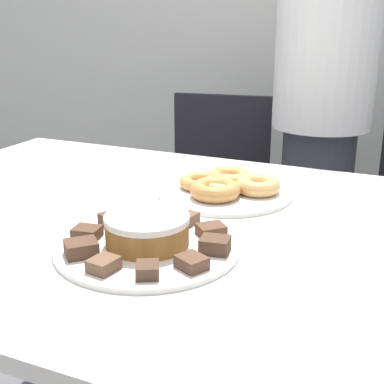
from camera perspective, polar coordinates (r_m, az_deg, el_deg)
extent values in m
cube|color=silver|center=(1.15, -1.04, -3.83)|extent=(1.61, 1.04, 0.03)
cylinder|color=silver|center=(2.03, -14.83, -6.08)|extent=(0.06, 0.06, 0.75)
cylinder|color=#383842|center=(2.11, 12.74, -4.01)|extent=(0.26, 0.26, 0.81)
cylinder|color=white|center=(1.96, 14.29, 16.01)|extent=(0.35, 0.35, 0.64)
cylinder|color=black|center=(2.28, 1.80, -13.03)|extent=(0.44, 0.44, 0.01)
cylinder|color=#262626|center=(2.17, 1.86, -8.18)|extent=(0.06, 0.06, 0.42)
cube|color=black|center=(2.08, 1.92, -2.56)|extent=(0.50, 0.50, 0.04)
cube|color=black|center=(2.20, 3.20, 4.90)|extent=(0.40, 0.09, 0.42)
cylinder|color=white|center=(1.01, -4.58, -5.87)|extent=(0.35, 0.35, 0.01)
cylinder|color=white|center=(1.31, 3.52, -0.04)|extent=(0.33, 0.33, 0.01)
cylinder|color=#9E662D|center=(1.00, -4.62, -4.41)|extent=(0.16, 0.16, 0.05)
cylinder|color=white|center=(0.99, -4.66, -2.87)|extent=(0.16, 0.16, 0.01)
cube|color=#513828|center=(1.05, -11.13, -4.27)|extent=(0.06, 0.05, 0.02)
cube|color=#513828|center=(0.98, -11.73, -5.89)|extent=(0.07, 0.07, 0.03)
cube|color=brown|center=(0.92, -9.41, -7.64)|extent=(0.05, 0.05, 0.02)
cube|color=#513828|center=(0.89, -4.77, -8.28)|extent=(0.05, 0.06, 0.02)
cube|color=brown|center=(0.91, -0.03, -7.51)|extent=(0.06, 0.06, 0.02)
cube|color=#513828|center=(0.97, 2.47, -5.66)|extent=(0.06, 0.05, 0.03)
cube|color=brown|center=(1.04, 2.05, -4.07)|extent=(0.07, 0.07, 0.02)
cube|color=brown|center=(1.10, -0.63, -2.84)|extent=(0.05, 0.05, 0.02)
cube|color=brown|center=(1.12, -4.48, -2.31)|extent=(0.07, 0.07, 0.03)
cube|color=#513828|center=(1.10, -8.36, -2.94)|extent=(0.07, 0.06, 0.02)
torus|color=#E5AD66|center=(1.30, 3.53, 0.77)|extent=(0.12, 0.12, 0.03)
torus|color=#D18E4C|center=(1.25, 2.47, 0.24)|extent=(0.12, 0.12, 0.04)
torus|color=#E5AD66|center=(1.29, 7.02, 0.72)|extent=(0.11, 0.11, 0.04)
torus|color=tan|center=(1.36, 3.97, 1.60)|extent=(0.11, 0.11, 0.03)
torus|color=tan|center=(1.32, 0.96, 1.08)|extent=(0.11, 0.11, 0.03)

